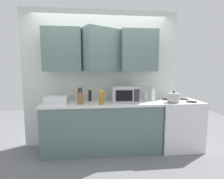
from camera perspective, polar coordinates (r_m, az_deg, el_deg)
ground_plane at (r=2.71m, az=-2.45°, el=-26.39°), size 8.00×8.00×0.00m
wall_back_with_cabinets at (r=3.19m, az=-3.61°, el=8.39°), size 2.96×0.61×2.60m
counter_run at (r=3.14m, az=-3.28°, el=-12.37°), size 2.09×0.63×0.90m
stove_range at (r=3.49m, az=21.43°, el=-10.86°), size 0.76×0.64×0.91m
kettle at (r=3.17m, az=20.27°, el=-2.54°), size 0.21×0.21×0.19m
microwave at (r=3.04m, az=4.46°, el=-1.57°), size 0.48×0.37×0.28m
dish_rack at (r=3.08m, az=-18.25°, el=-3.29°), size 0.38×0.30×0.12m
knife_block at (r=2.89m, az=-10.80°, el=-2.82°), size 0.11×0.12×0.28m
bottle_amber_vinegar at (r=2.79m, az=-3.56°, el=-2.83°), size 0.08×0.08×0.24m
bottle_soy_dark at (r=3.14m, az=-7.54°, el=-1.98°), size 0.05×0.05×0.23m
bottle_clear_tall at (r=3.26m, az=11.49°, el=-2.31°), size 0.08×0.08×0.15m
bottle_white_jar at (r=3.22m, az=13.78°, el=-1.51°), size 0.08×0.08×0.26m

